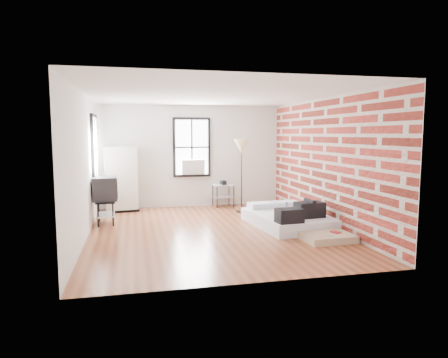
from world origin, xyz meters
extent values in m
plane|color=brown|center=(0.00, 0.00, 0.00)|extent=(6.00, 6.00, 0.00)
cube|color=silver|center=(0.00, 3.00, 1.40)|extent=(5.00, 0.01, 2.80)
cube|color=silver|center=(0.00, -3.00, 1.40)|extent=(5.00, 0.01, 2.80)
cube|color=silver|center=(-2.50, 0.00, 1.40)|extent=(0.01, 6.00, 2.80)
cube|color=maroon|center=(2.50, 0.00, 1.40)|extent=(0.02, 6.00, 2.80)
cube|color=white|center=(0.00, 0.00, 2.80)|extent=(5.00, 6.00, 0.01)
cube|color=white|center=(0.00, 2.95, 1.65)|extent=(0.90, 0.02, 1.50)
cube|color=black|center=(-0.48, 2.97, 1.65)|extent=(0.07, 0.08, 1.64)
cube|color=black|center=(0.48, 2.97, 1.65)|extent=(0.07, 0.08, 1.64)
cube|color=black|center=(0.00, 2.97, 2.44)|extent=(0.90, 0.08, 0.07)
cube|color=black|center=(0.00, 2.97, 0.86)|extent=(0.90, 0.08, 0.07)
cube|color=black|center=(0.00, 2.94, 1.65)|extent=(0.04, 0.02, 1.50)
cube|color=black|center=(0.00, 2.94, 1.65)|extent=(0.90, 0.02, 0.04)
cube|color=silver|center=(0.00, 2.83, 1.12)|extent=(0.62, 0.30, 0.40)
cube|color=white|center=(-2.45, 1.80, 1.65)|extent=(0.02, 0.90, 1.50)
cube|color=black|center=(-2.47, 1.32, 1.65)|extent=(0.08, 0.07, 1.64)
cube|color=black|center=(-2.47, 2.29, 1.65)|extent=(0.08, 0.07, 1.64)
cube|color=black|center=(-2.47, 1.80, 2.44)|extent=(0.08, 0.90, 0.07)
cube|color=black|center=(-2.47, 1.80, 0.86)|extent=(0.08, 0.90, 0.07)
cube|color=black|center=(-2.44, 1.80, 1.65)|extent=(0.02, 0.04, 1.50)
cube|color=black|center=(-2.44, 1.80, 1.65)|extent=(0.02, 0.90, 0.04)
cube|color=white|center=(1.75, 0.12, 0.13)|extent=(1.70, 2.18, 0.27)
cube|color=white|center=(1.35, 0.89, 0.33)|extent=(0.63, 0.43, 0.13)
cube|color=white|center=(1.99, 0.95, 0.33)|extent=(0.63, 0.43, 0.13)
cube|color=black|center=(2.01, -0.34, 0.43)|extent=(0.62, 0.40, 0.32)
cylinder|color=black|center=(2.01, -0.34, 0.61)|extent=(0.12, 0.38, 0.09)
cube|color=black|center=(1.40, -0.73, 0.41)|extent=(0.55, 0.37, 0.28)
cylinder|color=silver|center=(1.65, 0.05, 0.39)|extent=(0.08, 0.08, 0.24)
cylinder|color=#1748A5|center=(1.65, 0.05, 0.52)|extent=(0.04, 0.04, 0.03)
cube|color=tan|center=(1.95, -0.72, 0.07)|extent=(0.99, 1.78, 0.14)
cube|color=#152F23|center=(1.83, -0.08, 0.24)|extent=(0.66, 0.49, 0.20)
cube|color=black|center=(1.83, -0.08, 0.36)|extent=(0.62, 0.45, 0.04)
cube|color=#B01C26|center=(2.16, -1.21, 0.15)|extent=(0.18, 0.21, 0.02)
cube|color=black|center=(-1.91, 2.65, 0.03)|extent=(0.90, 0.58, 0.06)
cube|color=beige|center=(-1.91, 2.65, 0.88)|extent=(0.86, 0.54, 1.63)
cylinder|color=black|center=(0.62, 2.50, 0.31)|extent=(0.02, 0.02, 0.61)
cylinder|color=black|center=(1.10, 2.56, 0.31)|extent=(0.02, 0.02, 0.61)
cylinder|color=black|center=(0.57, 2.88, 0.31)|extent=(0.02, 0.02, 0.61)
cylinder|color=black|center=(1.06, 2.94, 0.31)|extent=(0.02, 0.02, 0.61)
cube|color=silver|center=(0.84, 2.72, 0.61)|extent=(0.60, 0.51, 0.02)
cube|color=silver|center=(0.84, 2.72, 0.28)|extent=(0.58, 0.48, 0.02)
cube|color=black|center=(0.84, 2.72, 0.68)|extent=(0.16, 0.21, 0.11)
cylinder|color=black|center=(1.13, 1.86, 0.01)|extent=(0.27, 0.27, 0.03)
cylinder|color=black|center=(1.13, 1.86, 0.84)|extent=(0.03, 0.03, 1.62)
cone|color=#D2BD86|center=(1.13, 1.86, 1.70)|extent=(0.40, 0.40, 0.36)
cylinder|color=black|center=(-2.36, 0.90, 0.26)|extent=(0.03, 0.03, 0.52)
cylinder|color=black|center=(-2.05, 0.91, 0.26)|extent=(0.03, 0.03, 0.52)
cylinder|color=black|center=(-2.39, 1.52, 0.26)|extent=(0.03, 0.03, 0.52)
cylinder|color=black|center=(-2.08, 1.54, 0.26)|extent=(0.03, 0.03, 0.52)
cube|color=black|center=(-2.22, 1.22, 0.52)|extent=(0.45, 0.77, 0.03)
cube|color=silver|center=(-2.22, 1.22, 0.21)|extent=(0.43, 0.75, 0.02)
cube|color=black|center=(-2.22, 1.22, 0.80)|extent=(0.55, 0.63, 0.52)
cube|color=black|center=(-1.96, 1.23, 0.80)|extent=(0.04, 0.50, 0.42)
camera|label=1|loc=(-1.58, -8.00, 2.01)|focal=32.00mm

